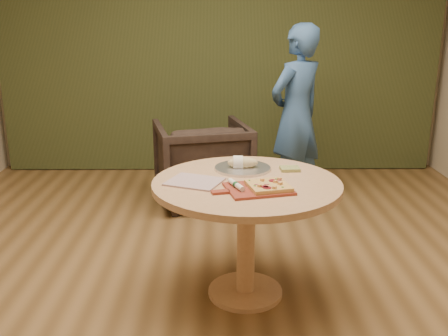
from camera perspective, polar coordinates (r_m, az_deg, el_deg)
room_shell at (r=2.70m, az=-0.53°, el=10.98°), size 5.04×6.04×2.84m
curtain at (r=5.60m, az=-0.57°, el=13.88°), size 4.80×0.14×2.78m
pedestal_table at (r=3.00m, az=2.58°, el=-4.05°), size 1.12×1.12×0.75m
pizza_paddle at (r=2.79m, az=3.76°, el=-2.40°), size 0.47×0.36×0.01m
flatbread_pizza at (r=2.79m, az=5.12°, el=-2.02°), size 0.27×0.27×0.04m
cutlery_roll at (r=2.79m, az=1.40°, el=-1.92°), size 0.10×0.19×0.03m
newspaper at (r=2.92m, az=-3.38°, el=-1.57°), size 0.37×0.35×0.01m
serving_tray at (r=3.18m, az=2.15°, el=-0.01°), size 0.36×0.36×0.02m
bread_roll at (r=3.17m, az=1.99°, el=0.61°), size 0.19×0.09×0.09m
green_packet at (r=3.18m, az=7.53°, el=-0.09°), size 0.13×0.11×0.02m
armchair at (r=4.67m, az=-2.54°, el=1.15°), size 0.97×0.93×0.84m
person_standing at (r=4.63m, az=8.24°, el=5.93°), size 0.71×0.68×1.64m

